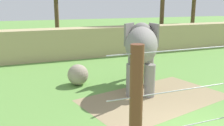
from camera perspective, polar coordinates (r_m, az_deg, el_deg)
name	(u,v)px	position (r m, az deg, el deg)	size (l,w,h in m)	color
dirt_patch	(155,98)	(11.45, 9.80, -7.98)	(6.41, 3.75, 0.01)	#937F5B
embankment_wall	(86,42)	(19.96, -6.01, 4.80)	(36.00, 1.80, 2.30)	tan
elephant	(141,47)	(12.13, 6.75, 3.68)	(2.94, 3.92, 3.18)	gray
enrichment_ball	(78,75)	(13.06, -7.83, -2.68)	(1.09, 1.09, 1.09)	gray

